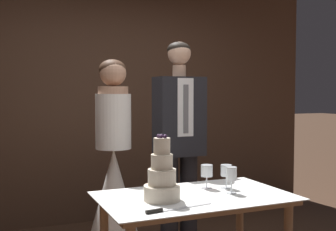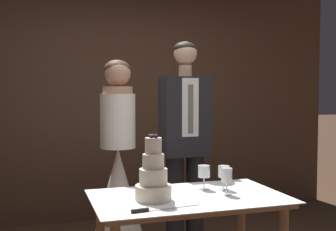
{
  "view_description": "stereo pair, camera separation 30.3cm",
  "coord_description": "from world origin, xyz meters",
  "px_view_note": "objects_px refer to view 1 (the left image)",
  "views": [
    {
      "loc": [
        -1.15,
        -2.44,
        1.41
      ],
      "look_at": [
        0.04,
        0.34,
        1.24
      ],
      "focal_mm": 45.0,
      "sensor_mm": 36.0,
      "label": 1
    },
    {
      "loc": [
        -0.87,
        -2.55,
        1.41
      ],
      "look_at": [
        0.04,
        0.34,
        1.24
      ],
      "focal_mm": 45.0,
      "sensor_mm": 36.0,
      "label": 2
    }
  ],
  "objects_px": {
    "wine_glass_far": "(231,175)",
    "cake_knife": "(167,210)",
    "wine_glass_near": "(207,172)",
    "wine_glass_middle": "(226,171)",
    "tiered_cake": "(162,178)",
    "groom": "(179,140)",
    "bride": "(114,192)",
    "cake_table": "(195,211)"
  },
  "relations": [
    {
      "from": "bride",
      "to": "groom",
      "type": "height_order",
      "value": "groom"
    },
    {
      "from": "cake_knife",
      "to": "wine_glass_near",
      "type": "xyz_separation_m",
      "value": [
        0.46,
        0.4,
        0.1
      ]
    },
    {
      "from": "cake_table",
      "to": "bride",
      "type": "bearing_deg",
      "value": 108.42
    },
    {
      "from": "tiered_cake",
      "to": "bride",
      "type": "xyz_separation_m",
      "value": [
        -0.05,
        0.89,
        -0.28
      ]
    },
    {
      "from": "tiered_cake",
      "to": "groom",
      "type": "height_order",
      "value": "groom"
    },
    {
      "from": "wine_glass_near",
      "to": "bride",
      "type": "relative_size",
      "value": 0.1
    },
    {
      "from": "groom",
      "to": "bride",
      "type": "bearing_deg",
      "value": 179.94
    },
    {
      "from": "wine_glass_middle",
      "to": "groom",
      "type": "relative_size",
      "value": 0.09
    },
    {
      "from": "cake_knife",
      "to": "bride",
      "type": "distance_m",
      "value": 1.12
    },
    {
      "from": "tiered_cake",
      "to": "cake_knife",
      "type": "distance_m",
      "value": 0.26
    },
    {
      "from": "wine_glass_near",
      "to": "bride",
      "type": "bearing_deg",
      "value": 122.14
    },
    {
      "from": "cake_knife",
      "to": "groom",
      "type": "xyz_separation_m",
      "value": [
        0.58,
        1.11,
        0.24
      ]
    },
    {
      "from": "cake_knife",
      "to": "groom",
      "type": "bearing_deg",
      "value": 54.43
    },
    {
      "from": "wine_glass_near",
      "to": "cake_knife",
      "type": "bearing_deg",
      "value": -139.43
    },
    {
      "from": "tiered_cake",
      "to": "groom",
      "type": "relative_size",
      "value": 0.22
    },
    {
      "from": "cake_table",
      "to": "wine_glass_far",
      "type": "relative_size",
      "value": 7.07
    },
    {
      "from": "cake_knife",
      "to": "bride",
      "type": "bearing_deg",
      "value": 81.49
    },
    {
      "from": "tiered_cake",
      "to": "cake_table",
      "type": "bearing_deg",
      "value": 8.18
    },
    {
      "from": "cake_table",
      "to": "wine_glass_middle",
      "type": "height_order",
      "value": "wine_glass_middle"
    },
    {
      "from": "wine_glass_near",
      "to": "wine_glass_middle",
      "type": "xyz_separation_m",
      "value": [
        0.12,
        -0.05,
        0.0
      ]
    },
    {
      "from": "wine_glass_far",
      "to": "cake_knife",
      "type": "bearing_deg",
      "value": -158.75
    },
    {
      "from": "bride",
      "to": "tiered_cake",
      "type": "bearing_deg",
      "value": -86.96
    },
    {
      "from": "wine_glass_far",
      "to": "bride",
      "type": "bearing_deg",
      "value": 120.43
    },
    {
      "from": "cake_knife",
      "to": "bride",
      "type": "relative_size",
      "value": 0.25
    },
    {
      "from": "wine_glass_middle",
      "to": "wine_glass_near",
      "type": "bearing_deg",
      "value": 157.29
    },
    {
      "from": "wine_glass_near",
      "to": "wine_glass_far",
      "type": "bearing_deg",
      "value": -66.75
    },
    {
      "from": "cake_table",
      "to": "tiered_cake",
      "type": "height_order",
      "value": "tiered_cake"
    },
    {
      "from": "bride",
      "to": "cake_table",
      "type": "bearing_deg",
      "value": -71.58
    },
    {
      "from": "tiered_cake",
      "to": "groom",
      "type": "distance_m",
      "value": 1.04
    },
    {
      "from": "cake_knife",
      "to": "wine_glass_far",
      "type": "relative_size",
      "value": 2.48
    },
    {
      "from": "cake_knife",
      "to": "wine_glass_far",
      "type": "distance_m",
      "value": 0.59
    },
    {
      "from": "tiered_cake",
      "to": "wine_glass_near",
      "type": "xyz_separation_m",
      "value": [
        0.4,
        0.18,
        -0.02
      ]
    },
    {
      "from": "groom",
      "to": "tiered_cake",
      "type": "bearing_deg",
      "value": -120.44
    },
    {
      "from": "cake_table",
      "to": "wine_glass_middle",
      "type": "relative_size",
      "value": 7.52
    },
    {
      "from": "tiered_cake",
      "to": "wine_glass_near",
      "type": "height_order",
      "value": "tiered_cake"
    },
    {
      "from": "wine_glass_near",
      "to": "wine_glass_middle",
      "type": "height_order",
      "value": "same"
    },
    {
      "from": "cake_knife",
      "to": "wine_glass_near",
      "type": "height_order",
      "value": "wine_glass_near"
    },
    {
      "from": "wine_glass_middle",
      "to": "tiered_cake",
      "type": "bearing_deg",
      "value": -166.54
    },
    {
      "from": "wine_glass_middle",
      "to": "bride",
      "type": "height_order",
      "value": "bride"
    },
    {
      "from": "wine_glass_near",
      "to": "bride",
      "type": "xyz_separation_m",
      "value": [
        -0.45,
        0.71,
        -0.26
      ]
    },
    {
      "from": "wine_glass_near",
      "to": "bride",
      "type": "height_order",
      "value": "bride"
    },
    {
      "from": "cake_table",
      "to": "wine_glass_far",
      "type": "xyz_separation_m",
      "value": [
        0.24,
        -0.04,
        0.22
      ]
    }
  ]
}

